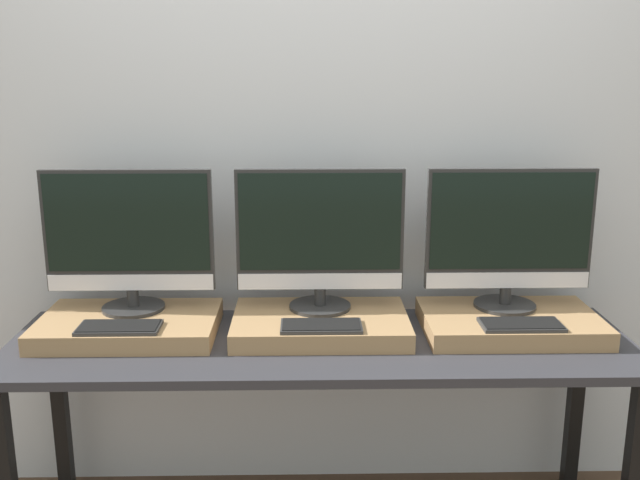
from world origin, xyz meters
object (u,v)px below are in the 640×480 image
keyboard_left (119,327)px  monitor_center (320,237)px  keyboard_center (321,326)px  monitor_right (509,236)px  keyboard_right (521,324)px  monitor_left (129,238)px

keyboard_left → monitor_center: size_ratio=0.46×
keyboard_center → monitor_right: monitor_right is taller
monitor_center → keyboard_right: bearing=-16.8°
monitor_left → keyboard_right: bearing=-8.6°
keyboard_left → keyboard_center: size_ratio=1.00×
monitor_left → keyboard_right: 1.34m
monitor_right → monitor_left: bearing=180.0°
monitor_left → monitor_right: (1.30, 0.00, 0.00)m
monitor_center → monitor_left: bearing=180.0°
keyboard_left → monitor_right: monitor_right is taller
monitor_left → keyboard_left: 0.32m
monitor_left → keyboard_right: (1.30, -0.20, -0.25)m
keyboard_left → monitor_center: 0.72m
monitor_left → keyboard_left: monitor_left is taller
keyboard_center → keyboard_right: (0.65, 0.00, 0.00)m
keyboard_left → keyboard_center: (0.65, 0.00, 0.00)m
monitor_right → keyboard_right: (0.00, -0.20, -0.25)m
monitor_left → monitor_right: same height
keyboard_center → keyboard_right: same height
keyboard_left → keyboard_right: bearing=0.0°
keyboard_left → keyboard_right: same height
keyboard_center → monitor_right: size_ratio=0.46×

